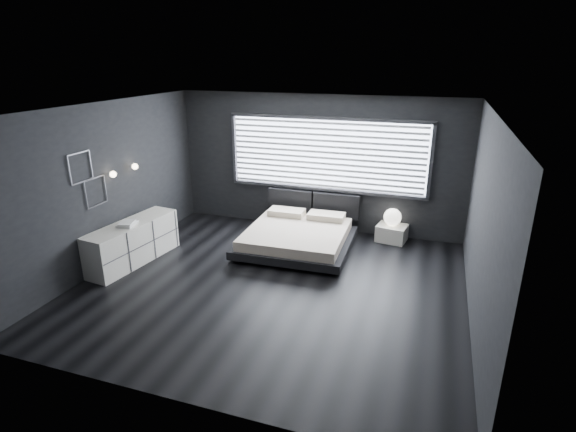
% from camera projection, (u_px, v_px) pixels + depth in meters
% --- Properties ---
extents(room, '(6.04, 6.00, 2.80)m').
position_uv_depth(room, '(270.00, 203.00, 6.81)').
color(room, black).
rests_on(room, ground).
extents(window, '(4.14, 0.09, 1.52)m').
position_uv_depth(window, '(326.00, 155.00, 9.08)').
color(window, white).
rests_on(window, ground).
extents(headboard, '(1.96, 0.16, 0.52)m').
position_uv_depth(headboard, '(313.00, 203.00, 9.46)').
color(headboard, black).
rests_on(headboard, ground).
extents(sconce_near, '(0.18, 0.11, 0.11)m').
position_uv_depth(sconce_near, '(113.00, 174.00, 7.64)').
color(sconce_near, silver).
rests_on(sconce_near, ground).
extents(sconce_far, '(0.18, 0.11, 0.11)m').
position_uv_depth(sconce_far, '(135.00, 166.00, 8.18)').
color(sconce_far, silver).
rests_on(sconce_far, ground).
extents(wall_art_upper, '(0.01, 0.48, 0.48)m').
position_uv_depth(wall_art_upper, '(81.00, 167.00, 7.05)').
color(wall_art_upper, '#47474C').
rests_on(wall_art_upper, ground).
extents(wall_art_lower, '(0.01, 0.48, 0.48)m').
position_uv_depth(wall_art_lower, '(96.00, 192.00, 7.43)').
color(wall_art_lower, '#47474C').
rests_on(wall_art_lower, ground).
extents(bed, '(2.10, 2.01, 0.53)m').
position_uv_depth(bed, '(297.00, 237.00, 8.57)').
color(bed, black).
rests_on(bed, ground).
extents(nightstand, '(0.63, 0.55, 0.33)m').
position_uv_depth(nightstand, '(392.00, 233.00, 8.97)').
color(nightstand, white).
rests_on(nightstand, ground).
extents(orb_lamp, '(0.34, 0.34, 0.34)m').
position_uv_depth(orb_lamp, '(392.00, 217.00, 8.86)').
color(orb_lamp, white).
rests_on(orb_lamp, nightstand).
extents(dresser, '(0.75, 1.90, 0.74)m').
position_uv_depth(dresser, '(133.00, 242.00, 7.99)').
color(dresser, white).
rests_on(dresser, ground).
extents(book_stack, '(0.32, 0.39, 0.07)m').
position_uv_depth(book_stack, '(127.00, 224.00, 7.74)').
color(book_stack, silver).
rests_on(book_stack, dresser).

